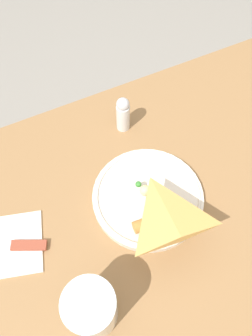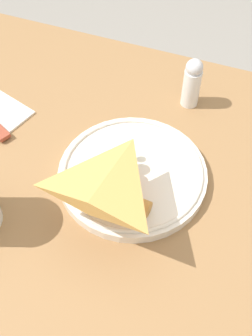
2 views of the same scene
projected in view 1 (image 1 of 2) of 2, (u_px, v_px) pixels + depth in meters
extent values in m
plane|color=gray|center=(154.00, 287.00, 1.30)|extent=(6.00, 6.00, 0.00)
cube|color=olive|center=(180.00, 216.00, 0.67)|extent=(0.95, 0.74, 0.03)
cube|color=#4C3823|center=(219.00, 136.00, 1.24)|extent=(0.06, 0.06, 0.72)
cylinder|color=silver|center=(148.00, 197.00, 0.67)|extent=(0.23, 0.23, 0.02)
torus|color=silver|center=(148.00, 195.00, 0.66)|extent=(0.21, 0.21, 0.01)
pyramid|color=#DBA351|center=(148.00, 193.00, 0.65)|extent=(0.12, 0.14, 0.02)
cylinder|color=#C68942|center=(161.00, 220.00, 0.62)|extent=(0.11, 0.03, 0.02)
sphere|color=red|center=(152.00, 199.00, 0.63)|extent=(0.02, 0.02, 0.02)
sphere|color=#388433|center=(138.00, 184.00, 0.65)|extent=(0.01, 0.01, 0.01)
sphere|color=#EFDB93|center=(145.00, 191.00, 0.64)|extent=(0.02, 0.02, 0.02)
cylinder|color=white|center=(91.00, 309.00, 0.51)|extent=(0.08, 0.08, 0.12)
cylinder|color=#B27F42|center=(92.00, 310.00, 0.52)|extent=(0.07, 0.07, 0.09)
torus|color=white|center=(88.00, 303.00, 0.46)|extent=(0.08, 0.08, 0.00)
cube|color=white|center=(1.00, 246.00, 0.62)|extent=(0.18, 0.16, 0.00)
cube|color=#99422D|center=(29.00, 245.00, 0.62)|extent=(0.07, 0.05, 0.01)
cylinder|color=silver|center=(123.00, 117.00, 0.74)|extent=(0.03, 0.03, 0.07)
sphere|color=silver|center=(123.00, 104.00, 0.70)|extent=(0.03, 0.03, 0.03)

